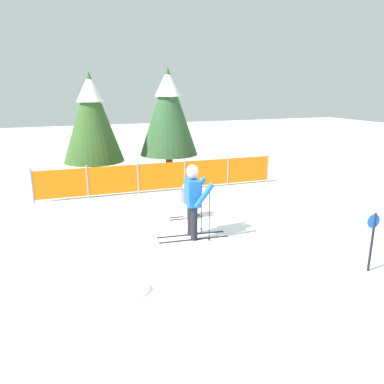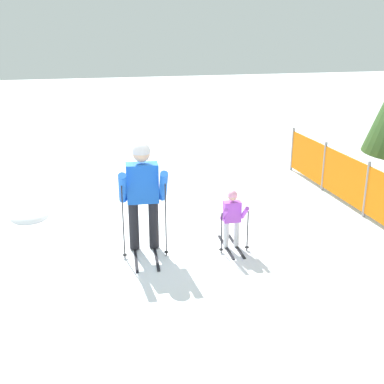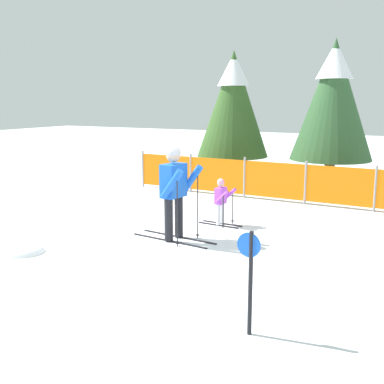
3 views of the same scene
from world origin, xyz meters
name	(u,v)px [view 2 (image 2 of 3)]	position (x,y,z in m)	size (l,w,h in m)	color
ground_plane	(145,243)	(0.00, 0.00, 0.00)	(60.00, 60.00, 0.00)	white
skier_adult	(143,187)	(0.23, -0.04, 1.07)	(1.73, 0.80, 1.81)	black
skier_child	(232,215)	(0.55, 1.36, 0.58)	(0.95, 0.51, 1.00)	black
snow_mound	(30,217)	(-1.78, -1.97, 0.00)	(0.86, 0.73, 0.34)	white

